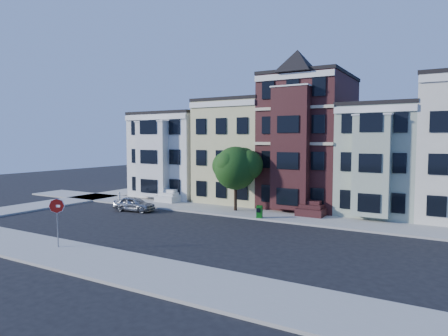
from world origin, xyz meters
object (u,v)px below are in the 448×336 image
Objects in this scene: parked_car at (134,204)px; newspaper_box at (259,212)px; stop_sign at (57,220)px; fire_hydrant at (119,198)px; street_tree at (236,171)px.

newspaper_box is (11.19, 2.22, -0.01)m from parked_car.
parked_car is 1.20× the size of stop_sign.
fire_hydrant is 17.03m from stop_sign.
newspaper_box is (3.24, -1.95, -2.97)m from street_tree.
street_tree is at bearing 59.78° from stop_sign.
street_tree is at bearing 137.05° from newspaper_box.
stop_sign reaches higher than newspaper_box.
fire_hydrant is (-4.54, 2.70, -0.11)m from parked_car.
street_tree reaches higher than fire_hydrant.
stop_sign is (-6.34, -13.67, 1.10)m from newspaper_box.
stop_sign is at bearing -165.06° from parked_car.
newspaper_box is 1.27× the size of fire_hydrant.
newspaper_box is 15.74m from fire_hydrant.
fire_hydrant is 0.24× the size of stop_sign.
street_tree is 4.81m from newspaper_box.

